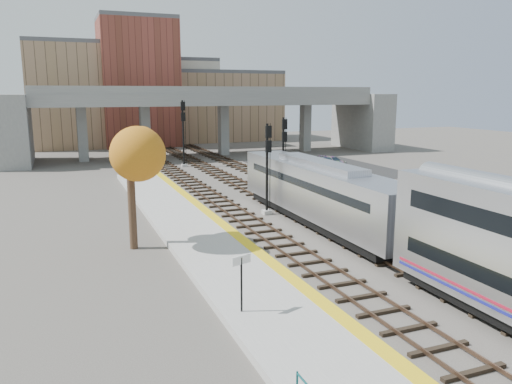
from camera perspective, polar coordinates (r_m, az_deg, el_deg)
name	(u,v)px	position (r m, az deg, el deg)	size (l,w,h in m)	color
ground	(353,252)	(28.57, 11.02, -6.69)	(160.00, 160.00, 0.00)	#47423D
platform	(230,265)	(25.51, -2.99, -8.30)	(4.50, 60.00, 0.35)	#9E9E99
yellow_strip	(265,257)	(26.08, 0.99, -7.42)	(0.70, 60.00, 0.01)	yellow
tracks	(277,203)	(39.62, 2.45, -1.32)	(10.70, 95.00, 0.25)	black
overpass	(209,114)	(70.68, -5.39, 8.89)	(54.00, 12.00, 9.50)	slate
buildings_far	(154,97)	(90.81, -11.56, 10.55)	(43.00, 21.00, 20.60)	#967457
parking_lot	(325,168)	(59.06, 7.93, 2.72)	(14.00, 18.00, 0.04)	black
locomotive	(319,191)	(33.41, 7.20, 0.09)	(3.02, 19.05, 4.10)	#A8AAB2
signal_mast_near	(267,171)	(35.77, 1.30, 2.37)	(0.60, 0.64, 6.58)	#9E9E99
signal_mast_mid	(283,158)	(42.99, 3.15, 3.94)	(0.60, 0.64, 6.66)	#9E9E99
signal_mast_far	(183,133)	(59.92, -8.31, 6.69)	(0.60, 0.64, 7.83)	#9E9E99
station_sign	(241,272)	(19.37, -1.68, -9.09)	(0.86, 0.35, 2.27)	black
tree	(129,155)	(28.32, -14.27, 4.17)	(3.60, 3.60, 7.25)	#382619
car_a	(315,169)	(53.80, 6.79, 2.62)	(1.49, 3.70, 1.26)	#99999E
car_b	(323,167)	(55.95, 7.64, 2.87)	(1.21, 3.46, 1.14)	#99999E
car_c	(333,161)	(60.73, 8.75, 3.49)	(1.59, 3.91, 1.14)	#99999E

